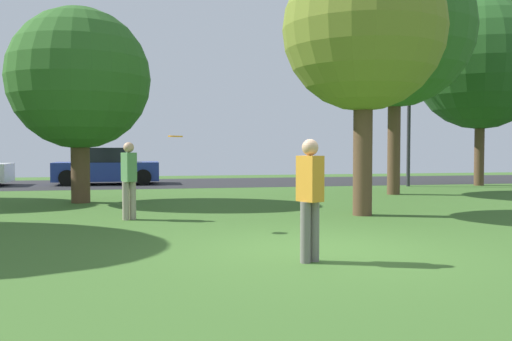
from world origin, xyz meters
name	(u,v)px	position (x,y,z in m)	size (l,w,h in m)	color
ground_plane	(320,250)	(0.00, 0.00, 0.00)	(44.00, 44.00, 0.00)	#3D6628
road_strip	(203,183)	(0.00, 16.00, 0.00)	(44.00, 6.40, 0.01)	#28282B
oak_tree_right	(364,31)	(2.28, 3.88, 4.12)	(3.62, 3.62, 5.96)	brown
oak_tree_left	(79,79)	(-4.23, 8.13, 3.39)	(3.85, 3.85, 5.34)	brown
maple_tree_near	(481,64)	(10.63, 12.08, 4.83)	(5.19, 5.19, 7.44)	brown
maple_tree_far	(395,29)	(5.43, 8.89, 5.32)	(5.05, 5.05, 7.87)	brown
person_thrower	(310,195)	(-0.41, -0.79, 0.91)	(0.34, 0.38, 1.65)	slate
person_catcher	(129,177)	(-2.86, 4.16, 0.90)	(0.34, 0.38, 1.64)	gray
frisbee_disc	(175,136)	(-1.98, 2.40, 1.74)	(0.38, 0.38, 0.03)	orange
parked_car_blue	(106,168)	(-4.01, 15.88, 0.68)	(4.18, 2.09, 1.51)	#233893
street_lamp_post	(409,129)	(7.64, 12.20, 2.25)	(0.14, 0.14, 4.50)	#2D2D33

